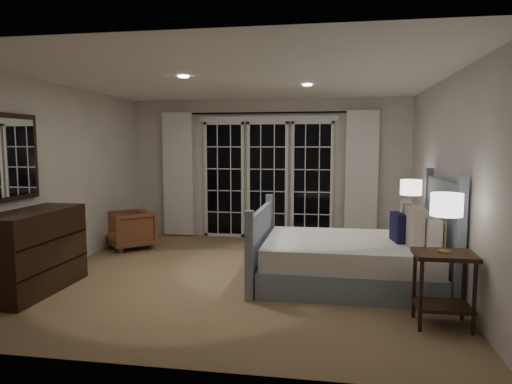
% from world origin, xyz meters
% --- Properties ---
extents(floor, '(5.00, 5.00, 0.00)m').
position_xyz_m(floor, '(0.00, 0.00, 0.00)').
color(floor, '#90764D').
rests_on(floor, ground).
extents(ceiling, '(5.00, 5.00, 0.00)m').
position_xyz_m(ceiling, '(0.00, 0.00, 2.50)').
color(ceiling, white).
rests_on(ceiling, wall_back).
extents(wall_left, '(0.02, 5.00, 2.50)m').
position_xyz_m(wall_left, '(-2.50, 0.00, 1.25)').
color(wall_left, silver).
rests_on(wall_left, floor).
extents(wall_right, '(0.02, 5.00, 2.50)m').
position_xyz_m(wall_right, '(2.50, 0.00, 1.25)').
color(wall_right, silver).
rests_on(wall_right, floor).
extents(wall_back, '(5.00, 0.02, 2.50)m').
position_xyz_m(wall_back, '(0.00, 2.50, 1.25)').
color(wall_back, silver).
rests_on(wall_back, floor).
extents(wall_front, '(5.00, 0.02, 2.50)m').
position_xyz_m(wall_front, '(0.00, -2.50, 1.25)').
color(wall_front, silver).
rests_on(wall_front, floor).
extents(french_doors, '(2.50, 0.04, 2.20)m').
position_xyz_m(french_doors, '(0.00, 2.46, 1.09)').
color(french_doors, black).
rests_on(french_doors, wall_back).
extents(curtain_rod, '(3.50, 0.03, 0.03)m').
position_xyz_m(curtain_rod, '(0.00, 2.40, 2.25)').
color(curtain_rod, black).
rests_on(curtain_rod, wall_back).
extents(curtain_left, '(0.55, 0.10, 2.25)m').
position_xyz_m(curtain_left, '(-1.65, 2.38, 1.15)').
color(curtain_left, white).
rests_on(curtain_left, curtain_rod).
extents(curtain_right, '(0.55, 0.10, 2.25)m').
position_xyz_m(curtain_right, '(1.65, 2.38, 1.15)').
color(curtain_right, white).
rests_on(curtain_right, curtain_rod).
extents(downlight_a, '(0.12, 0.12, 0.01)m').
position_xyz_m(downlight_a, '(0.80, 0.60, 2.49)').
color(downlight_a, white).
rests_on(downlight_a, ceiling).
extents(downlight_b, '(0.12, 0.12, 0.01)m').
position_xyz_m(downlight_b, '(-0.60, -0.40, 2.49)').
color(downlight_b, white).
rests_on(downlight_b, ceiling).
extents(bed, '(2.21, 1.58, 1.29)m').
position_xyz_m(bed, '(1.42, -0.11, 0.33)').
color(bed, gray).
rests_on(bed, floor).
extents(nightstand_left, '(0.54, 0.43, 0.70)m').
position_xyz_m(nightstand_left, '(2.18, -1.30, 0.46)').
color(nightstand_left, '#311A10').
rests_on(nightstand_left, floor).
extents(nightstand_right, '(0.48, 0.38, 0.62)m').
position_xyz_m(nightstand_right, '(2.26, 1.07, 0.41)').
color(nightstand_right, '#311A10').
rests_on(nightstand_right, floor).
extents(lamp_left, '(0.29, 0.29, 0.55)m').
position_xyz_m(lamp_left, '(2.18, -1.30, 1.14)').
color(lamp_left, tan).
rests_on(lamp_left, nightstand_left).
extents(lamp_right, '(0.30, 0.30, 0.57)m').
position_xyz_m(lamp_right, '(2.26, 1.07, 1.08)').
color(lamp_right, tan).
rests_on(lamp_right, nightstand_right).
extents(armchair, '(0.95, 0.95, 0.62)m').
position_xyz_m(armchair, '(-2.10, 1.26, 0.31)').
color(armchair, brown).
rests_on(armchair, floor).
extents(dresser, '(0.57, 1.34, 0.95)m').
position_xyz_m(dresser, '(-2.23, -1.01, 0.47)').
color(dresser, '#311A10').
rests_on(dresser, floor).
extents(mirror, '(0.05, 0.85, 1.00)m').
position_xyz_m(mirror, '(-2.47, -1.01, 1.55)').
color(mirror, '#311A10').
rests_on(mirror, wall_left).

